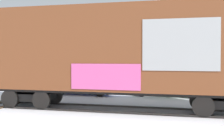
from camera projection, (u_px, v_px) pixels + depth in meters
name	position (u px, v px, depth m)	size (l,w,h in m)	color
ground_plane	(110.00, 109.00, 12.45)	(260.00, 260.00, 0.00)	silver
track	(130.00, 110.00, 12.23)	(60.02, 3.35, 0.08)	#4C4742
freight_car	(120.00, 50.00, 12.27)	(13.66, 3.20, 5.06)	brown
flagpole	(165.00, 28.00, 23.27)	(1.30, 0.84, 8.11)	silver
hillside	(165.00, 50.00, 89.14)	(127.19, 33.92, 13.92)	slate
parked_car_blue	(84.00, 82.00, 17.67)	(4.17, 2.19, 1.61)	navy
parked_car_green	(167.00, 83.00, 16.91)	(4.58, 2.13, 1.66)	#1E5933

